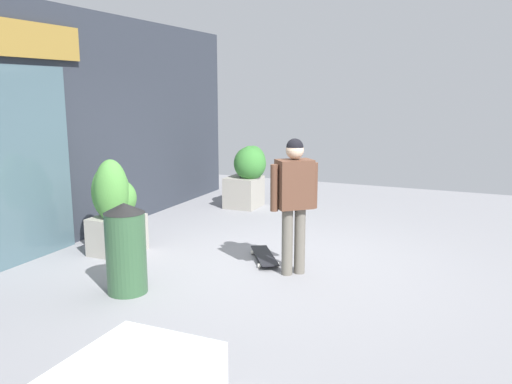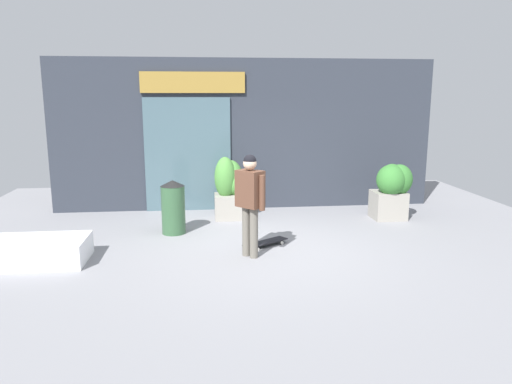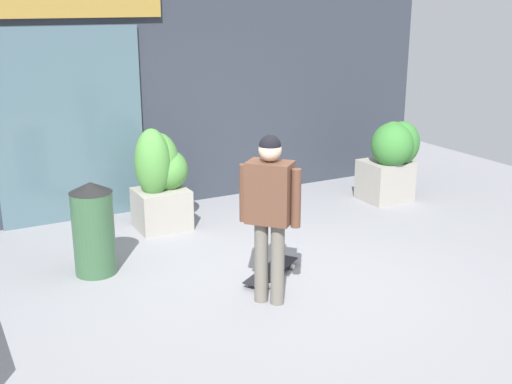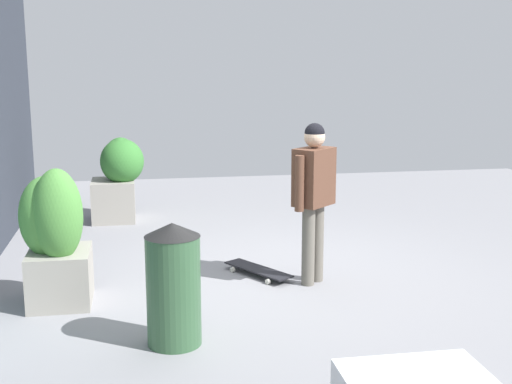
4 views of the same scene
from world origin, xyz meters
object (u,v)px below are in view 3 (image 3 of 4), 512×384
Objects in this scene: skateboarder at (270,204)px; planter_box_left at (392,155)px; skateboard at (271,271)px; trash_bin at (93,228)px; planter_box_right at (160,177)px.

skateboarder is 3.67m from planter_box_left.
planter_box_left reaches higher than skateboard.
skateboarder is 1.09m from skateboard.
trash_bin is at bearing -173.18° from planter_box_left.
trash_bin is (-4.35, -0.52, -0.17)m from planter_box_left.
skateboard is 2.11m from planter_box_right.
planter_box_right is at bearing 171.21° from planter_box_left.
skateboarder is at bearing -147.41° from planter_box_left.
skateboarder reaches higher than skateboard.
planter_box_right is at bearing 42.75° from trash_bin.
planter_box_left is at bearing -9.37° from skateboarder.
skateboarder is at bearing -86.28° from planter_box_right.
planter_box_left is at bearing -8.79° from planter_box_right.
skateboard is 1.89m from trash_bin.
skateboard is 0.83× the size of trash_bin.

